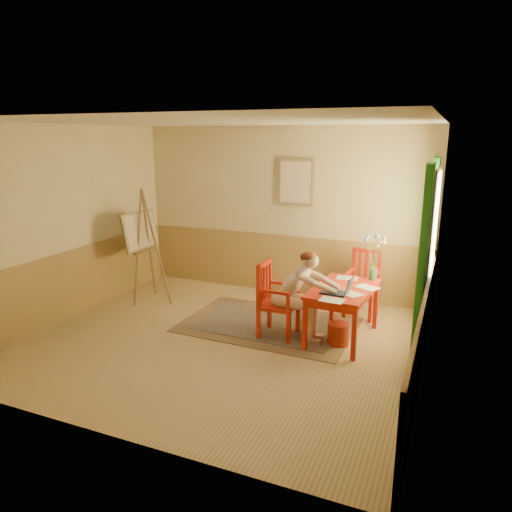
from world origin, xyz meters
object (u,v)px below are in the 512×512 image
at_px(chair_left, 275,300).
at_px(easel, 142,235).
at_px(figure, 298,291).
at_px(laptop, 339,290).
at_px(chair_back, 363,283).
at_px(table, 343,294).

xyz_separation_m(chair_left, easel, (-2.47, 0.52, 0.58)).
bearing_deg(figure, laptop, -5.02).
height_order(figure, laptop, figure).
bearing_deg(laptop, chair_back, 86.69).
relative_size(table, chair_back, 1.26).
bearing_deg(figure, table, 23.10).
height_order(laptop, easel, easel).
relative_size(table, figure, 1.02).
relative_size(chair_back, figure, 0.81).
bearing_deg(easel, chair_back, 11.75).
height_order(figure, easel, easel).
bearing_deg(figure, chair_back, 63.21).
xyz_separation_m(table, figure, (-0.54, -0.23, 0.04)).
height_order(chair_back, easel, easel).
distance_m(table, figure, 0.59).
distance_m(figure, easel, 2.87).
xyz_separation_m(figure, laptop, (0.55, -0.05, 0.09)).
distance_m(table, chair_left, 0.90).
bearing_deg(table, figure, -156.90).
bearing_deg(chair_left, chair_back, 52.77).
xyz_separation_m(table, chair_back, (0.08, 1.00, -0.13)).
relative_size(chair_left, laptop, 2.56).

